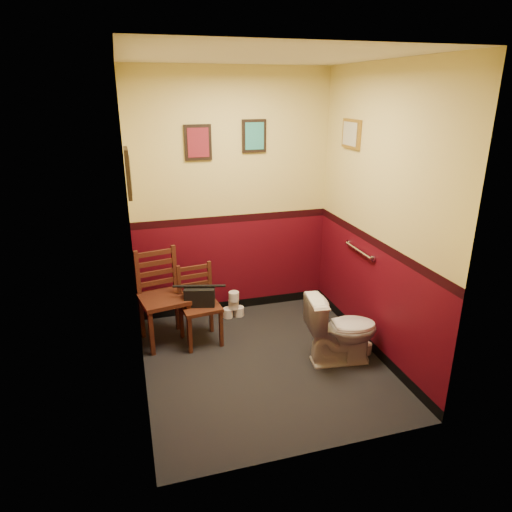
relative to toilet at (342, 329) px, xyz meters
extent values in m
cube|color=black|center=(-0.72, 0.16, -0.33)|extent=(2.20, 2.40, 0.00)
cube|color=silver|center=(-0.72, 0.16, 2.37)|extent=(2.20, 2.40, 0.00)
cube|color=#4B0712|center=(-0.72, 1.36, 1.02)|extent=(2.20, 0.00, 2.70)
cube|color=#4B0712|center=(-0.72, -1.04, 1.02)|extent=(2.20, 0.00, 2.70)
cube|color=#4B0712|center=(-1.82, 0.16, 1.02)|extent=(0.00, 2.40, 2.70)
cube|color=#4B0712|center=(0.38, 0.16, 1.02)|extent=(0.00, 2.40, 2.70)
cylinder|color=silver|center=(0.35, 0.41, 0.62)|extent=(0.03, 0.50, 0.03)
cylinder|color=silver|center=(0.37, 0.16, 0.62)|extent=(0.02, 0.06, 0.06)
cylinder|color=silver|center=(0.37, 0.66, 0.62)|extent=(0.02, 0.06, 0.06)
cube|color=black|center=(-1.07, 1.35, 1.62)|extent=(0.28, 0.03, 0.36)
cube|color=maroon|center=(-1.07, 1.33, 1.62)|extent=(0.22, 0.01, 0.30)
cube|color=black|center=(-0.47, 1.35, 1.67)|extent=(0.26, 0.03, 0.34)
cube|color=teal|center=(-0.47, 1.33, 1.67)|extent=(0.20, 0.01, 0.28)
cube|color=black|center=(-1.80, 0.26, 1.52)|extent=(0.03, 0.30, 0.38)
cube|color=#B3AE8D|center=(-1.79, 0.26, 1.52)|extent=(0.01, 0.24, 0.31)
cube|color=olive|center=(0.36, 0.76, 1.72)|extent=(0.03, 0.34, 0.28)
cube|color=#B3AE8D|center=(0.35, 0.76, 1.72)|extent=(0.01, 0.28, 0.22)
imported|color=white|center=(0.00, 0.00, 0.00)|extent=(0.73, 0.47, 0.67)
cylinder|color=silver|center=(0.31, 0.04, -0.28)|extent=(0.11, 0.11, 0.11)
cylinder|color=silver|center=(0.31, 0.04, -0.10)|extent=(0.01, 0.01, 0.30)
cube|color=#4D2417|center=(-1.57, 0.83, 0.15)|extent=(0.53, 0.53, 0.04)
cube|color=#4D2417|center=(-1.72, 0.60, -0.09)|extent=(0.05, 0.05, 0.48)
cube|color=#4D2417|center=(-1.80, 0.98, -0.09)|extent=(0.05, 0.05, 0.48)
cube|color=#4D2417|center=(-1.34, 0.68, -0.09)|extent=(0.05, 0.05, 0.48)
cube|color=#4D2417|center=(-1.42, 1.05, -0.09)|extent=(0.05, 0.05, 0.48)
cube|color=#4D2417|center=(-1.80, 0.99, 0.39)|extent=(0.05, 0.04, 0.48)
cube|color=#4D2417|center=(-1.42, 1.06, 0.39)|extent=(0.05, 0.04, 0.48)
cube|color=#4D2417|center=(-1.61, 1.02, 0.25)|extent=(0.36, 0.10, 0.05)
cube|color=#4D2417|center=(-1.61, 1.02, 0.36)|extent=(0.36, 0.10, 0.05)
cube|color=#4D2417|center=(-1.61, 1.02, 0.47)|extent=(0.36, 0.10, 0.05)
cube|color=#4D2417|center=(-1.61, 1.02, 0.57)|extent=(0.36, 0.10, 0.05)
cube|color=#4D2417|center=(-1.22, 0.71, 0.07)|extent=(0.42, 0.42, 0.04)
cube|color=#4D2417|center=(-1.36, 0.53, -0.13)|extent=(0.04, 0.04, 0.40)
cube|color=#4D2417|center=(-1.40, 0.85, -0.13)|extent=(0.04, 0.04, 0.40)
cube|color=#4D2417|center=(-1.04, 0.57, -0.13)|extent=(0.04, 0.04, 0.40)
cube|color=#4D2417|center=(-1.08, 0.89, -0.13)|extent=(0.04, 0.04, 0.40)
cube|color=#4D2417|center=(-1.40, 0.86, 0.27)|extent=(0.04, 0.04, 0.40)
cube|color=#4D2417|center=(-1.08, 0.90, 0.27)|extent=(0.04, 0.04, 0.40)
cube|color=#4D2417|center=(-1.24, 0.88, 0.16)|extent=(0.31, 0.06, 0.04)
cube|color=#4D2417|center=(-1.24, 0.88, 0.25)|extent=(0.31, 0.06, 0.04)
cube|color=#4D2417|center=(-1.24, 0.88, 0.34)|extent=(0.31, 0.06, 0.04)
cube|color=#4D2417|center=(-1.24, 0.88, 0.43)|extent=(0.31, 0.06, 0.04)
cube|color=black|center=(-1.22, 0.71, 0.18)|extent=(0.33, 0.22, 0.19)
cylinder|color=black|center=(-1.22, 0.71, 0.29)|extent=(0.26, 0.09, 0.03)
cylinder|color=silver|center=(-0.83, 1.17, -0.28)|extent=(0.12, 0.12, 0.11)
cylinder|color=silver|center=(-0.71, 1.17, -0.28)|extent=(0.12, 0.12, 0.11)
cylinder|color=silver|center=(-0.77, 1.16, -0.17)|extent=(0.12, 0.12, 0.11)
cylinder|color=silver|center=(-0.77, 1.14, -0.07)|extent=(0.12, 0.12, 0.11)
camera|label=1|loc=(-1.83, -3.42, 2.12)|focal=32.00mm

